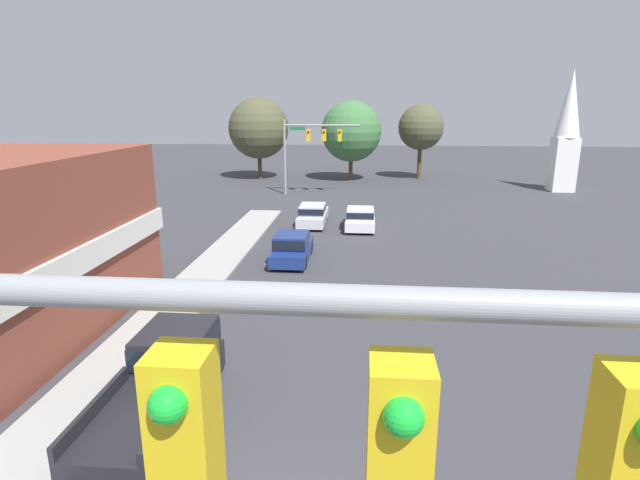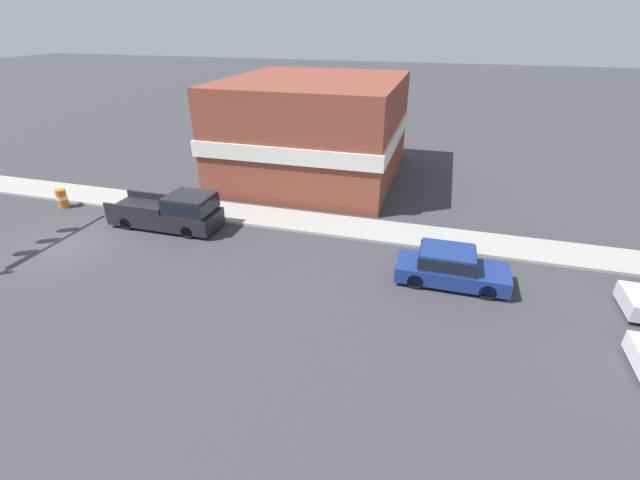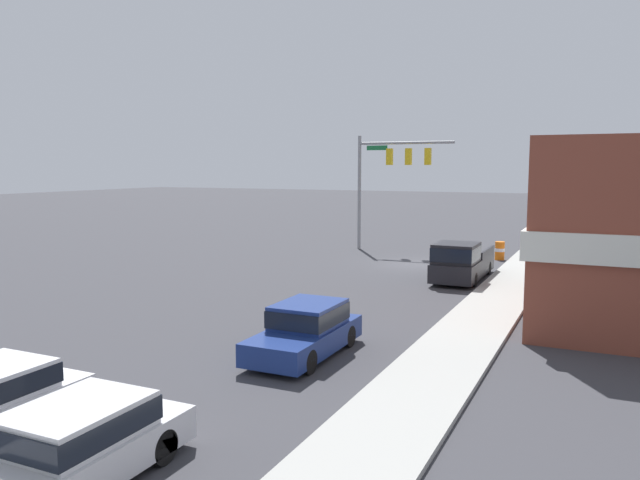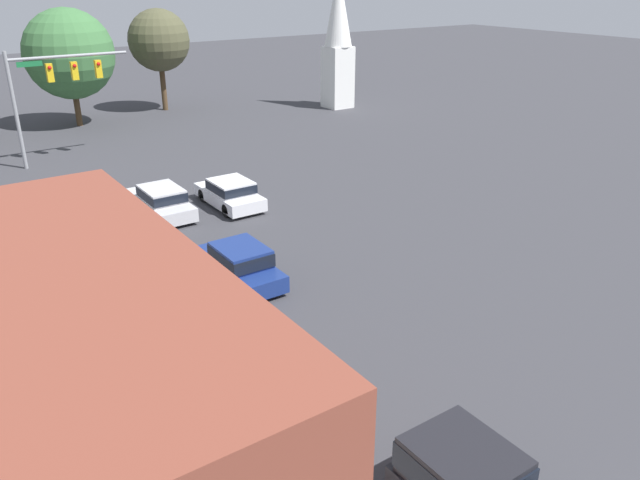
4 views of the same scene
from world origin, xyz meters
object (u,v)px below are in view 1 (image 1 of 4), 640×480
at_px(car_lead, 292,247).
at_px(car_oncoming, 360,218).
at_px(pickup_truck_parked, 164,379).
at_px(car_second_ahead, 313,214).

relative_size(car_lead, car_oncoming, 1.02).
bearing_deg(car_lead, pickup_truck_parked, -96.04).
xyz_separation_m(car_lead, car_oncoming, (3.50, 7.64, -0.06)).
height_order(car_lead, car_oncoming, car_lead).
distance_m(car_lead, pickup_truck_parked, 13.72).
distance_m(car_second_ahead, pickup_truck_parked, 22.17).
bearing_deg(car_second_ahead, pickup_truck_parked, -94.32).
height_order(car_second_ahead, pickup_truck_parked, pickup_truck_parked).
height_order(car_lead, pickup_truck_parked, pickup_truck_parked).
bearing_deg(car_lead, car_second_ahead, 88.45).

